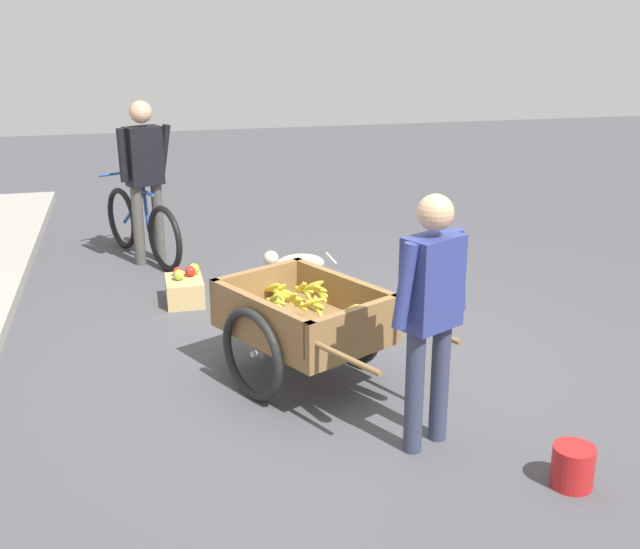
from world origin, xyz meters
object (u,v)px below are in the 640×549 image
Objects in this scene: vendor_person at (431,302)px; cyclist_person at (144,168)px; fruit_cart at (303,322)px; apple_crate at (185,289)px; plastic_bucket at (573,466)px; bicycle at (142,226)px; dog at (296,264)px.

cyclist_person is (4.03, 1.50, 0.07)m from vendor_person.
cyclist_person is at bearing 17.87° from fruit_cart.
cyclist_person is 3.72× the size of apple_crate.
apple_crate reaches higher than plastic_bucket.
bicycle is 0.65m from cyclist_person.
plastic_bucket is 0.54× the size of apple_crate.
fruit_cart is 1.25m from vendor_person.
fruit_cart is 7.66× the size of plastic_bucket.
apple_crate is (-0.05, 1.02, -0.14)m from dog.
bicycle is 0.94× the size of cyclist_person.
plastic_bucket is 3.85m from apple_crate.
bicycle is 5.25m from plastic_bucket.
fruit_cart is 1.11× the size of cyclist_person.
dog is at bearing 4.44° from vendor_person.
bicycle is 1.45m from apple_crate.
cyclist_person reaches higher than plastic_bucket.
apple_crate is (3.37, 1.87, 0.01)m from plastic_bucket.
bicycle is at bearing 18.17° from fruit_cart.
fruit_cart is at bearing -162.13° from cyclist_person.
vendor_person is at bearing -159.44° from bicycle.
vendor_person is 3.49× the size of apple_crate.
dog is 1.03m from apple_crate.
dog is (2.83, 0.22, -0.64)m from vendor_person.
cyclist_person is (3.01, 0.97, 0.54)m from fruit_cart.
vendor_person is 6.49× the size of plastic_bucket.
vendor_person is at bearing 46.77° from plastic_bucket.
plastic_bucket is (-3.42, -0.85, -0.15)m from dog.
vendor_person is 1.18m from plastic_bucket.
bicycle is 3.49× the size of apple_crate.
plastic_bucket is (-1.62, -1.16, -0.32)m from fruit_cart.
plastic_bucket is (-4.63, -2.13, -0.86)m from cyclist_person.
apple_crate is (1.75, 0.71, -0.31)m from fruit_cart.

